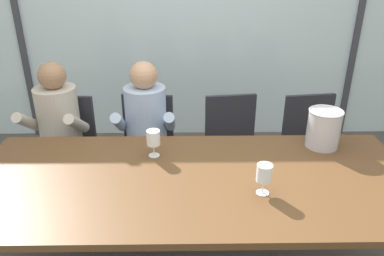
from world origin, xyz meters
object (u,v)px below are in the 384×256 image
at_px(ice_bucket_primary, 324,128).
at_px(chair_near_curtain, 67,142).
at_px(wine_glass_by_left_taster, 153,139).
at_px(wine_glass_near_bucket, 264,174).
at_px(dining_table, 193,187).
at_px(chair_center, 232,141).
at_px(chair_left_of_center, 147,141).
at_px(chair_right_of_center, 311,141).
at_px(person_beige_jumper, 56,130).
at_px(person_pale_blue_shirt, 146,129).

bearing_deg(ice_bucket_primary, chair_near_curtain, 163.59).
xyz_separation_m(wine_glass_by_left_taster, wine_glass_near_bucket, (0.61, -0.42, 0.00)).
bearing_deg(wine_glass_by_left_taster, wine_glass_near_bucket, -34.44).
relative_size(dining_table, wine_glass_by_left_taster, 14.73).
height_order(chair_near_curtain, wine_glass_by_left_taster, wine_glass_by_left_taster).
height_order(dining_table, ice_bucket_primary, ice_bucket_primary).
bearing_deg(chair_center, dining_table, -116.93).
relative_size(chair_left_of_center, wine_glass_by_left_taster, 4.99).
distance_m(chair_right_of_center, wine_glass_near_bucket, 1.30).
height_order(dining_table, person_beige_jumper, person_beige_jumper).
bearing_deg(chair_near_curtain, chair_right_of_center, 4.71).
bearing_deg(chair_center, person_pale_blue_shirt, -177.13).
height_order(chair_near_curtain, chair_left_of_center, same).
bearing_deg(chair_near_curtain, wine_glass_near_bucket, -33.50).
xyz_separation_m(person_pale_blue_shirt, ice_bucket_primary, (1.21, -0.43, 0.20)).
bearing_deg(person_pale_blue_shirt, chair_left_of_center, 95.26).
xyz_separation_m(chair_near_curtain, person_beige_jumper, (-0.03, -0.12, 0.17)).
xyz_separation_m(dining_table, wine_glass_by_left_taster, (-0.24, 0.26, 0.18)).
bearing_deg(dining_table, person_beige_jumper, 142.00).
bearing_deg(chair_left_of_center, person_pale_blue_shirt, -77.87).
bearing_deg(person_pale_blue_shirt, ice_bucket_primary, -20.45).
relative_size(chair_near_curtain, person_beige_jumper, 0.73).
height_order(chair_near_curtain, person_pale_blue_shirt, person_pale_blue_shirt).
bearing_deg(person_beige_jumper, ice_bucket_primary, -7.99).
height_order(dining_table, chair_left_of_center, chair_left_of_center).
bearing_deg(chair_left_of_center, dining_table, -62.76).
bearing_deg(ice_bucket_primary, dining_table, -156.15).
relative_size(chair_center, person_beige_jumper, 0.73).
relative_size(chair_left_of_center, ice_bucket_primary, 3.41).
relative_size(chair_near_curtain, chair_right_of_center, 1.00).
height_order(dining_table, chair_center, chair_center).
distance_m(chair_near_curtain, chair_right_of_center, 2.00).
bearing_deg(person_beige_jumper, dining_table, -33.13).
bearing_deg(ice_bucket_primary, wine_glass_by_left_taster, -173.92).
bearing_deg(chair_near_curtain, ice_bucket_primary, -11.74).
bearing_deg(wine_glass_near_bucket, person_pale_blue_shirt, 126.70).
xyz_separation_m(chair_center, wine_glass_near_bucket, (0.03, -1.09, 0.36)).
xyz_separation_m(chair_near_curtain, wine_glass_by_left_taster, (0.77, -0.67, 0.36)).
distance_m(dining_table, wine_glass_near_bucket, 0.44).
bearing_deg(wine_glass_near_bucket, ice_bucket_primary, 47.68).
xyz_separation_m(chair_right_of_center, person_pale_blue_shirt, (-1.34, -0.12, 0.17)).
height_order(person_beige_jumper, ice_bucket_primary, person_beige_jumper).
distance_m(chair_left_of_center, chair_right_of_center, 1.36).
bearing_deg(wine_glass_by_left_taster, ice_bucket_primary, 6.08).
distance_m(dining_table, chair_near_curtain, 1.39).
relative_size(chair_near_curtain, chair_center, 1.00).
distance_m(chair_left_of_center, person_beige_jumper, 0.71).
bearing_deg(person_beige_jumper, wine_glass_near_bucket, -29.62).
height_order(chair_right_of_center, ice_bucket_primary, ice_bucket_primary).
bearing_deg(chair_near_curtain, chair_left_of_center, 6.31).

